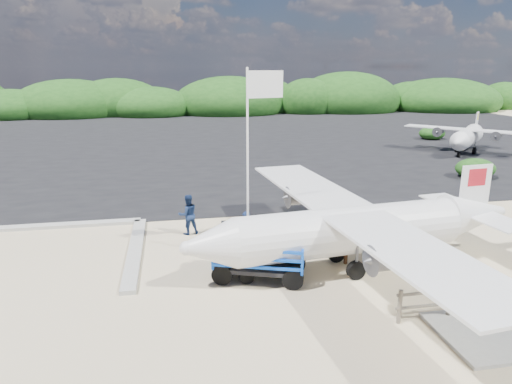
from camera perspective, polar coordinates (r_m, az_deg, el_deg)
ground at (r=17.00m, az=0.24°, el=-8.35°), size 160.00×160.00×0.00m
asphalt_apron at (r=45.89m, az=-6.85°, el=6.71°), size 90.00×50.00×0.04m
lagoon at (r=19.12m, az=-28.54°, el=-7.57°), size 9.00×7.00×0.40m
walkway_pad at (r=14.28m, az=28.52°, el=-15.30°), size 3.50×2.50×0.10m
vegetation_band at (r=70.68m, az=-8.27°, el=9.68°), size 124.00×8.00×4.40m
fence at (r=15.24m, az=27.65°, el=-13.21°), size 6.40×2.00×1.10m
baggage_cart at (r=15.58m, az=0.50°, el=-10.68°), size 3.63×2.78×1.60m
flagpole at (r=17.00m, az=-0.99°, el=-8.36°), size 1.47×0.92×6.84m
signboard at (r=17.41m, az=13.25°, el=-8.19°), size 1.83×0.71×1.53m
crew_a at (r=17.44m, az=-1.29°, el=-4.91°), size 0.64×0.48×1.59m
crew_b at (r=19.35m, az=-8.50°, el=-2.79°), size 0.98×0.85×1.73m
aircraft_large at (r=46.26m, az=13.53°, el=6.46°), size 15.98×15.98×4.37m
aircraft_small at (r=51.14m, az=-20.59°, el=6.73°), size 11.63×11.63×2.96m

